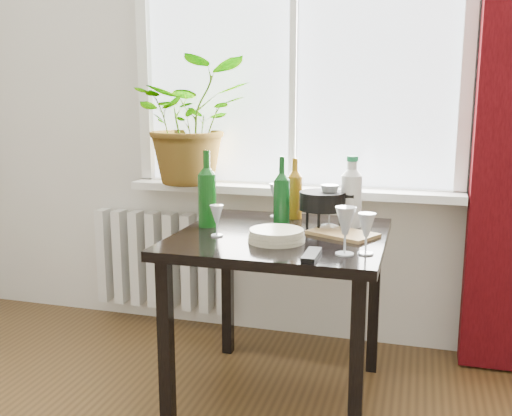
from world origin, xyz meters
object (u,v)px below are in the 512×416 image
(wine_bottle_right, at_px, (282,191))
(fondue_pot, at_px, (322,209))
(cleaning_bottle, at_px, (351,191))
(wineglass_front_right, at_px, (345,230))
(wineglass_front_left, at_px, (217,220))
(radiator, at_px, (163,260))
(table, at_px, (281,255))
(wine_bottle_left, at_px, (207,188))
(bottle_amber, at_px, (295,188))
(wineglass_back_center, at_px, (329,205))
(tv_remote, at_px, (312,255))
(wineglass_back_left, at_px, (276,200))
(cutting_board, at_px, (343,234))
(wineglass_far_right, at_px, (366,233))
(plate_stack, at_px, (276,236))
(potted_plant, at_px, (192,121))

(wine_bottle_right, height_order, fondue_pot, wine_bottle_right)
(cleaning_bottle, bearing_deg, wineglass_front_right, -85.59)
(cleaning_bottle, relative_size, wineglass_front_left, 2.44)
(radiator, distance_m, cleaning_bottle, 1.30)
(fondue_pot, bearing_deg, table, -129.81)
(table, height_order, wine_bottle_left, wine_bottle_left)
(table, distance_m, fondue_pot, 0.28)
(wine_bottle_left, bearing_deg, bottle_amber, 40.05)
(bottle_amber, bearing_deg, fondue_pot, -43.21)
(wineglass_back_center, height_order, tv_remote, wineglass_back_center)
(wineglass_front_right, relative_size, wineglass_back_left, 1.10)
(radiator, distance_m, table, 1.09)
(radiator, height_order, cutting_board, cutting_board)
(wineglass_far_right, relative_size, plate_stack, 0.68)
(wine_bottle_left, height_order, plate_stack, wine_bottle_left)
(radiator, xyz_separation_m, wineglass_back_center, (1.02, -0.45, 0.46))
(wineglass_front_right, bearing_deg, radiator, 142.19)
(radiator, bearing_deg, wineglass_back_left, -22.79)
(cleaning_bottle, distance_m, tv_remote, 0.56)
(wineglass_front_right, distance_m, plate_stack, 0.31)
(table, xyz_separation_m, plate_stack, (0.02, -0.14, 0.12))
(wine_bottle_right, distance_m, tv_remote, 0.53)
(wineglass_front_left, bearing_deg, wineglass_back_left, 72.40)
(wineglass_front_left, bearing_deg, wineglass_back_center, 36.19)
(wine_bottle_right, distance_m, wineglass_back_left, 0.21)
(wine_bottle_left, relative_size, wineglass_back_left, 2.09)
(cleaning_bottle, height_order, tv_remote, cleaning_bottle)
(bottle_amber, relative_size, cutting_board, 1.10)
(wineglass_back_left, height_order, plate_stack, wineglass_back_left)
(wine_bottle_left, bearing_deg, wineglass_far_right, -20.50)
(potted_plant, relative_size, wineglass_front_left, 5.03)
(plate_stack, distance_m, cutting_board, 0.29)
(wine_bottle_right, xyz_separation_m, fondue_pot, (0.17, 0.03, -0.08))
(potted_plant, bearing_deg, tv_remote, -47.34)
(potted_plant, bearing_deg, cleaning_bottle, -21.54)
(wineglass_front_left, bearing_deg, tv_remote, -25.35)
(bottle_amber, distance_m, wineglass_back_center, 0.23)
(wine_bottle_right, xyz_separation_m, wineglass_back_center, (0.20, 0.04, -0.06))
(plate_stack, bearing_deg, fondue_pot, 67.69)
(wineglass_far_right, relative_size, wineglass_back_center, 0.81)
(cleaning_bottle, distance_m, cutting_board, 0.23)
(wineglass_front_left, height_order, plate_stack, wineglass_front_left)
(wineglass_back_center, distance_m, wineglass_back_left, 0.30)
(cleaning_bottle, bearing_deg, wine_bottle_right, -166.09)
(wineglass_front_left, distance_m, cutting_board, 0.52)
(potted_plant, bearing_deg, plate_stack, -47.63)
(cleaning_bottle, xyz_separation_m, plate_stack, (-0.25, -0.35, -0.13))
(table, xyz_separation_m, tv_remote, (0.19, -0.32, 0.10))
(wineglass_far_right, bearing_deg, wineglass_back_center, 115.85)
(wine_bottle_left, height_order, wine_bottle_right, wine_bottle_left)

